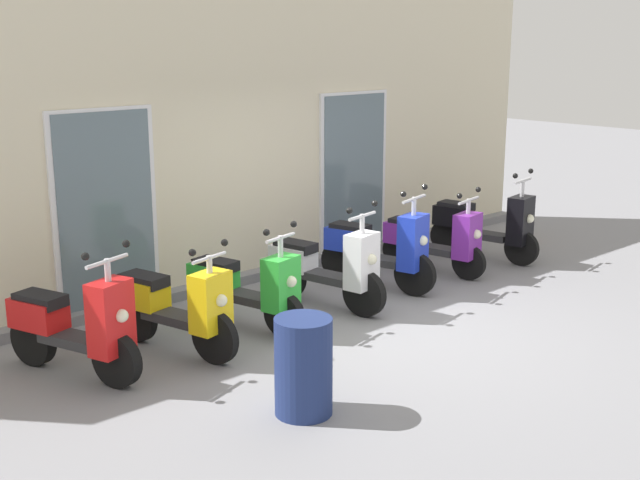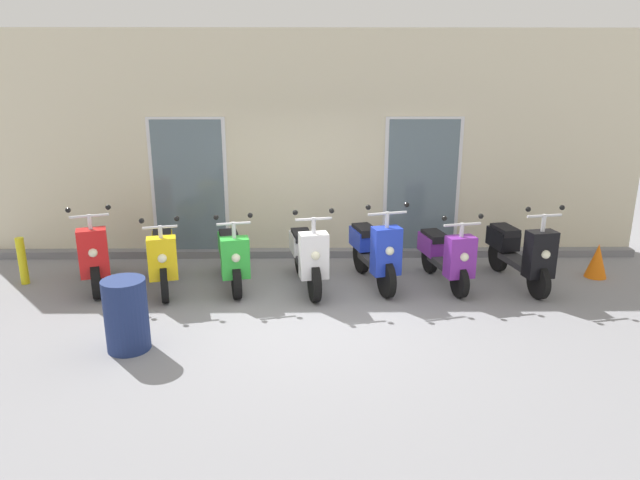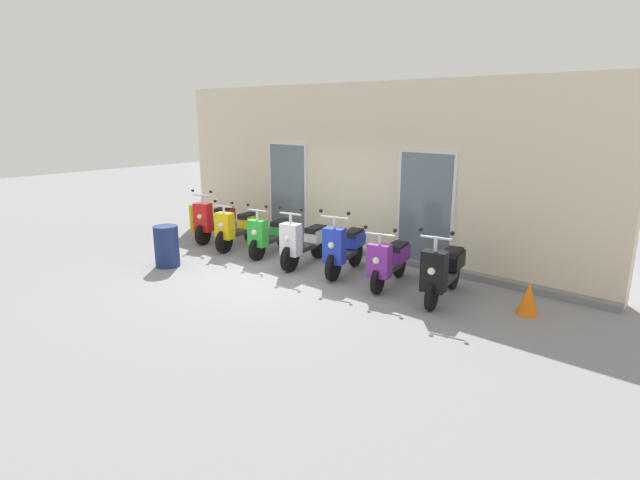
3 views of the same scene
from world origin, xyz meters
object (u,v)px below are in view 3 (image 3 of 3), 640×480
(scooter_yellow, at_px, (238,227))
(scooter_blue, at_px, (344,248))
(scooter_white, at_px, (304,242))
(curb_bollard, at_px, (192,219))
(traffic_cone, at_px, (528,298))
(scooter_purple, at_px, (389,260))
(scooter_red, at_px, (214,220))
(trash_bin, at_px, (167,246))
(scooter_green, at_px, (271,234))
(scooter_black, at_px, (443,270))

(scooter_yellow, xyz_separation_m, scooter_blue, (3.01, 0.12, 0.03))
(scooter_white, bearing_deg, curb_bollard, 177.43)
(scooter_yellow, distance_m, traffic_cone, 6.42)
(scooter_yellow, height_order, scooter_purple, scooter_yellow)
(curb_bollard, bearing_deg, traffic_cone, 1.21)
(scooter_yellow, height_order, curb_bollard, scooter_yellow)
(scooter_red, xyz_separation_m, curb_bollard, (-1.11, 0.12, -0.14))
(scooter_white, relative_size, trash_bin, 1.96)
(scooter_red, xyz_separation_m, scooter_white, (3.04, -0.07, -0.01))
(scooter_green, height_order, scooter_blue, scooter_blue)
(scooter_white, xyz_separation_m, traffic_cone, (4.36, 0.37, -0.22))
(scooter_purple, relative_size, curb_bollard, 2.11)
(scooter_red, distance_m, scooter_white, 3.04)
(scooter_purple, distance_m, traffic_cone, 2.39)
(scooter_red, relative_size, scooter_black, 0.93)
(scooter_green, distance_m, scooter_black, 4.15)
(curb_bollard, bearing_deg, scooter_red, -6.14)
(scooter_white, distance_m, scooter_purple, 2.00)
(scooter_yellow, bearing_deg, scooter_white, 0.98)
(scooter_red, height_order, scooter_yellow, scooter_red)
(scooter_black, bearing_deg, traffic_cone, 13.21)
(scooter_blue, height_order, trash_bin, scooter_blue)
(scooter_yellow, height_order, scooter_blue, scooter_blue)
(scooter_red, xyz_separation_m, scooter_yellow, (0.99, -0.10, -0.00))
(scooter_white, bearing_deg, scooter_purple, 2.30)
(scooter_blue, height_order, traffic_cone, scooter_blue)
(trash_bin, bearing_deg, scooter_red, 117.80)
(scooter_yellow, height_order, trash_bin, scooter_yellow)
(scooter_blue, height_order, scooter_black, scooter_blue)
(traffic_cone, distance_m, trash_bin, 6.75)
(scooter_white, distance_m, curb_bollard, 4.16)
(scooter_green, relative_size, scooter_black, 0.94)
(scooter_white, height_order, scooter_black, scooter_black)
(scooter_green, xyz_separation_m, scooter_black, (4.15, -0.03, 0.06))
(scooter_purple, relative_size, traffic_cone, 2.84)
(scooter_purple, bearing_deg, scooter_white, -177.70)
(scooter_green, height_order, scooter_white, scooter_white)
(scooter_purple, bearing_deg, scooter_blue, 179.82)
(scooter_green, xyz_separation_m, curb_bollard, (-3.06, 0.09, -0.10))
(scooter_black, bearing_deg, scooter_green, 179.57)
(scooter_blue, xyz_separation_m, trash_bin, (-2.96, -1.99, -0.10))
(scooter_white, relative_size, curb_bollard, 2.32)
(scooter_white, xyz_separation_m, scooter_blue, (0.97, 0.08, 0.03))
(traffic_cone, bearing_deg, scooter_yellow, -176.42)
(scooter_blue, relative_size, trash_bin, 1.87)
(scooter_yellow, relative_size, curb_bollard, 2.22)
(scooter_green, distance_m, traffic_cone, 5.46)
(traffic_cone, bearing_deg, scooter_red, -177.69)
(scooter_blue, bearing_deg, scooter_purple, -0.18)
(scooter_red, distance_m, scooter_yellow, 1.00)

